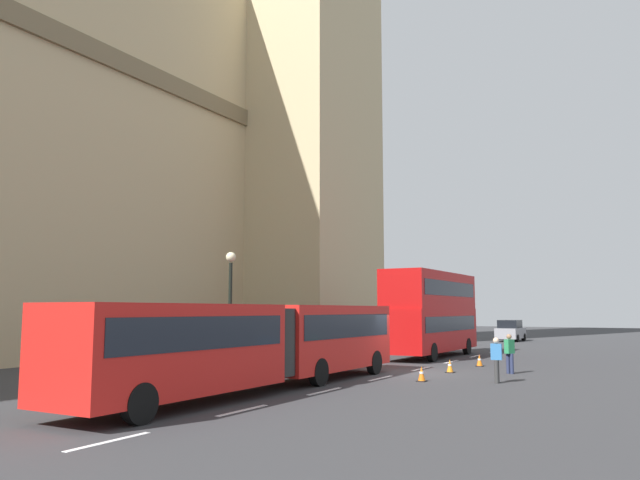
# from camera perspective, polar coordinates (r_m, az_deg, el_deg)

# --- Properties ---
(ground_plane) EXTENTS (160.00, 160.00, 0.00)m
(ground_plane) POSITION_cam_1_polar(r_m,az_deg,el_deg) (27.70, 7.72, -12.07)
(ground_plane) COLOR #333335
(lane_centre_marking) EXTENTS (34.40, 0.16, 0.01)m
(lane_centre_marking) POSITION_cam_1_polar(r_m,az_deg,el_deg) (27.57, 7.61, -12.09)
(lane_centre_marking) COLOR silver
(lane_centre_marking) RESTS_ON ground_plane
(articulated_bus) EXTENTS (16.38, 2.54, 2.90)m
(articulated_bus) POSITION_cam_1_polar(r_m,az_deg,el_deg) (21.53, -5.42, -9.06)
(articulated_bus) COLOR red
(articulated_bus) RESTS_ON ground_plane
(double_decker_bus) EXTENTS (10.01, 2.54, 4.90)m
(double_decker_bus) POSITION_cam_1_polar(r_m,az_deg,el_deg) (37.07, 10.24, -6.40)
(double_decker_bus) COLOR #B20F0F
(double_decker_bus) RESTS_ON ground_plane
(sedan_lead) EXTENTS (4.40, 1.86, 1.85)m
(sedan_lead) POSITION_cam_1_polar(r_m,az_deg,el_deg) (57.68, 17.19, -8.00)
(sedan_lead) COLOR gray
(sedan_lead) RESTS_ON ground_plane
(traffic_cone_west) EXTENTS (0.36, 0.36, 0.58)m
(traffic_cone_west) POSITION_cam_1_polar(r_m,az_deg,el_deg) (24.54, 9.36, -12.11)
(traffic_cone_west) COLOR black
(traffic_cone_west) RESTS_ON ground_plane
(traffic_cone_middle) EXTENTS (0.36, 0.36, 0.58)m
(traffic_cone_middle) POSITION_cam_1_polar(r_m,az_deg,el_deg) (28.15, 11.90, -11.32)
(traffic_cone_middle) COLOR black
(traffic_cone_middle) RESTS_ON ground_plane
(traffic_cone_east) EXTENTS (0.36, 0.36, 0.58)m
(traffic_cone_east) POSITION_cam_1_polar(r_m,az_deg,el_deg) (31.58, 14.51, -10.71)
(traffic_cone_east) COLOR black
(traffic_cone_east) RESTS_ON ground_plane
(street_lamp) EXTENTS (0.44, 0.44, 5.27)m
(street_lamp) POSITION_cam_1_polar(r_m,az_deg,el_deg) (27.43, -8.30, -5.72)
(street_lamp) COLOR black
(street_lamp) RESTS_ON ground_plane
(pedestrian_near_cones) EXTENTS (0.36, 0.43, 1.69)m
(pedestrian_near_cones) POSITION_cam_1_polar(r_m,az_deg,el_deg) (24.55, 15.98, -10.46)
(pedestrian_near_cones) COLOR #333333
(pedestrian_near_cones) RESTS_ON ground_plane
(pedestrian_by_kerb) EXTENTS (0.47, 0.40, 1.69)m
(pedestrian_by_kerb) POSITION_cam_1_polar(r_m,az_deg,el_deg) (28.26, 17.10, -9.87)
(pedestrian_by_kerb) COLOR #262D4C
(pedestrian_by_kerb) RESTS_ON ground_plane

